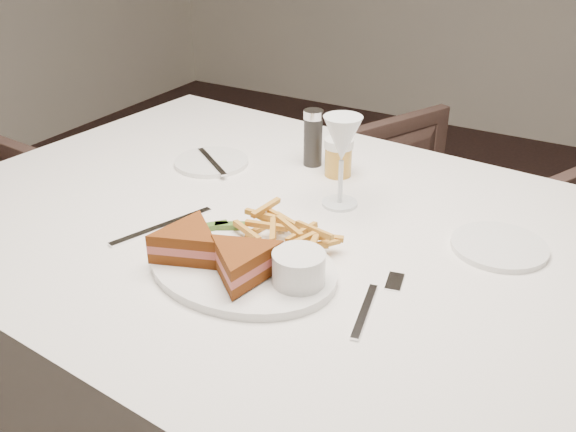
% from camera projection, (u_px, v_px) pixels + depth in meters
% --- Properties ---
extents(table, '(1.51, 1.08, 0.75)m').
position_uv_depth(table, '(300.00, 389.00, 1.31)').
color(table, white).
rests_on(table, ground).
extents(chair_far, '(0.85, 0.82, 0.67)m').
position_uv_depth(chair_far, '(442.00, 225.00, 2.01)').
color(chair_far, '#44302A').
rests_on(chair_far, ground).
extents(table_setting, '(0.79, 0.62, 0.18)m').
position_uv_depth(table_setting, '(278.00, 223.00, 1.08)').
color(table_setting, white).
rests_on(table_setting, table).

